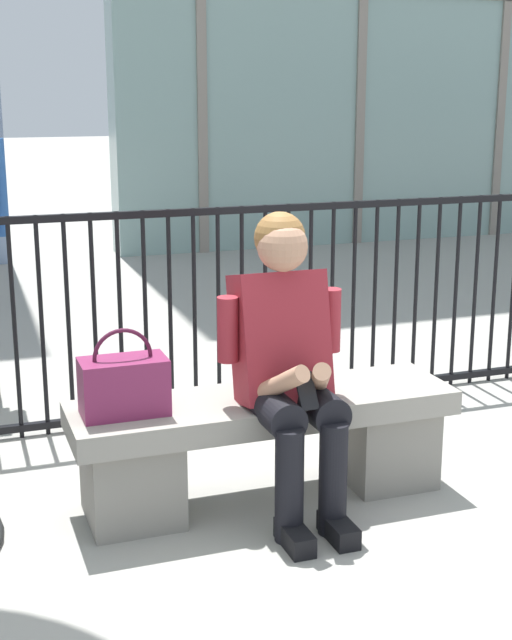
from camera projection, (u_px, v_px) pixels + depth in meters
The scene contains 5 objects.
ground_plane at pixel (264, 497), 3.82m from camera, with size 60.00×60.00×0.00m, color #9E9B93.
stone_bench at pixel (264, 437), 3.75m from camera, with size 1.60×0.44×0.45m.
seated_person_with_phone at pixel (288, 357), 3.55m from camera, with size 0.52×0.66×1.21m.
handbag_on_bench at pixel (124, 385), 3.48m from camera, with size 0.33×0.18×0.34m.
plaza_railing at pixel (195, 314), 4.63m from camera, with size 7.20×0.04×1.10m.
Camera 1 is at (-1.21, -3.30, 1.67)m, focal length 50.74 mm.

